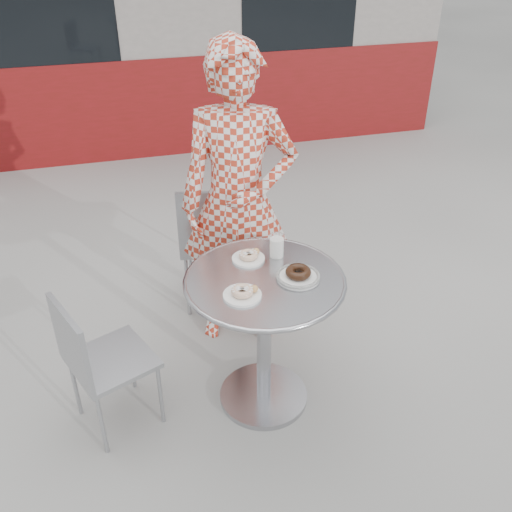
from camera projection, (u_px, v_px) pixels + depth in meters
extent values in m
plane|color=#A6A49E|center=(263.00, 392.00, 3.16)|extent=(60.00, 60.00, 0.00)
cube|color=maroon|center=(166.00, 106.00, 5.90)|extent=(6.02, 0.20, 1.00)
cylinder|color=#B8B8BD|center=(264.00, 395.00, 3.12)|extent=(0.48, 0.48, 0.03)
cylinder|color=#B8B8BD|center=(264.00, 342.00, 2.92)|extent=(0.08, 0.08, 0.76)
cylinder|color=#B8B8BD|center=(265.00, 280.00, 2.72)|extent=(0.76, 0.76, 0.02)
torus|color=#B8B8BD|center=(265.00, 280.00, 2.72)|extent=(0.79, 0.79, 0.03)
cube|color=#9EA0A5|center=(215.00, 240.00, 3.68)|extent=(0.50, 0.50, 0.03)
cube|color=#9EA0A5|center=(213.00, 224.00, 3.39)|extent=(0.42, 0.12, 0.42)
cube|color=#9EA0A5|center=(112.00, 360.00, 2.80)|extent=(0.49, 0.49, 0.03)
cube|color=#9EA0A5|center=(71.00, 344.00, 2.60)|extent=(0.17, 0.35, 0.37)
imported|color=#AF2E1A|center=(238.00, 203.00, 3.17)|extent=(0.74, 0.58, 1.78)
cylinder|color=white|center=(248.00, 259.00, 2.85)|extent=(0.17, 0.17, 0.01)
torus|color=#B46F45|center=(248.00, 255.00, 2.84)|extent=(0.10, 0.10, 0.03)
sphere|color=#B77A3F|center=(256.00, 251.00, 2.87)|extent=(0.03, 0.03, 0.03)
cylinder|color=white|center=(242.00, 295.00, 2.59)|extent=(0.18, 0.18, 0.01)
torus|color=#B46F45|center=(242.00, 291.00, 2.58)|extent=(0.10, 0.10, 0.03)
sphere|color=#B77A3F|center=(254.00, 289.00, 2.59)|extent=(0.04, 0.04, 0.04)
cylinder|color=white|center=(298.00, 277.00, 2.71)|extent=(0.21, 0.21, 0.01)
torus|color=black|center=(298.00, 272.00, 2.70)|extent=(0.12, 0.12, 0.04)
torus|color=black|center=(298.00, 276.00, 2.71)|extent=(0.21, 0.21, 0.02)
cylinder|color=white|center=(277.00, 247.00, 2.86)|extent=(0.07, 0.07, 0.10)
cylinder|color=white|center=(277.00, 246.00, 2.85)|extent=(0.08, 0.08, 0.12)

